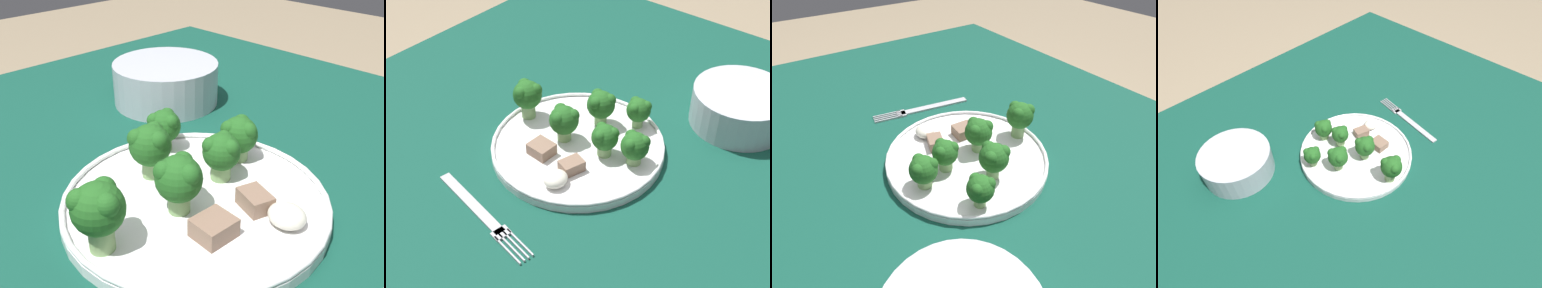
# 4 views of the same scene
# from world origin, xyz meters

# --- Properties ---
(dinner_plate) EXTENTS (0.27, 0.27, 0.02)m
(dinner_plate) POSITION_xyz_m (-0.05, -0.02, 0.74)
(dinner_plate) COLOR white
(dinner_plate) RESTS_ON table
(cream_bowl) EXTENTS (0.16, 0.16, 0.06)m
(cream_bowl) POSITION_xyz_m (-0.28, 0.14, 0.76)
(cream_bowl) COLOR #B7BCC6
(cream_bowl) RESTS_ON table
(broccoli_floret_near_rim_left) EXTENTS (0.05, 0.05, 0.06)m
(broccoli_floret_near_rim_left) POSITION_xyz_m (-0.05, -0.04, 0.78)
(broccoli_floret_near_rim_left) COLOR #7FA866
(broccoli_floret_near_rim_left) RESTS_ON dinner_plate
(broccoli_floret_center_left) EXTENTS (0.05, 0.05, 0.06)m
(broccoli_floret_center_left) POSITION_xyz_m (-0.12, -0.02, 0.78)
(broccoli_floret_center_left) COLOR #7FA866
(broccoli_floret_center_left) RESTS_ON dinner_plate
(broccoli_floret_back_left) EXTENTS (0.04, 0.04, 0.05)m
(broccoli_floret_back_left) POSITION_xyz_m (-0.07, 0.07, 0.77)
(broccoli_floret_back_left) COLOR #7FA866
(broccoli_floret_back_left) RESTS_ON dinner_plate
(broccoli_floret_front_left) EXTENTS (0.05, 0.05, 0.07)m
(broccoli_floret_front_left) POSITION_xyz_m (-0.06, -0.13, 0.78)
(broccoli_floret_front_left) COLOR #7FA866
(broccoli_floret_front_left) RESTS_ON dinner_plate
(broccoli_floret_center_back) EXTENTS (0.04, 0.04, 0.05)m
(broccoli_floret_center_back) POSITION_xyz_m (-0.15, 0.03, 0.77)
(broccoli_floret_center_back) COLOR #7FA866
(broccoli_floret_center_back) RESTS_ON dinner_plate
(broccoli_floret_mid_cluster) EXTENTS (0.04, 0.04, 0.05)m
(broccoli_floret_mid_cluster) POSITION_xyz_m (-0.06, 0.03, 0.77)
(broccoli_floret_mid_cluster) COLOR #7FA866
(broccoli_floret_mid_cluster) RESTS_ON dinner_plate
(meat_slice_front_slice) EXTENTS (0.04, 0.03, 0.02)m
(meat_slice_front_slice) POSITION_xyz_m (-0.00, 0.01, 0.75)
(meat_slice_front_slice) COLOR #846651
(meat_slice_front_slice) RESTS_ON dinner_plate
(meat_slice_middle_slice) EXTENTS (0.03, 0.04, 0.02)m
(meat_slice_middle_slice) POSITION_xyz_m (-0.00, -0.05, 0.75)
(meat_slice_middle_slice) COLOR #846651
(meat_slice_middle_slice) RESTS_ON dinner_plate
(sauce_dollop) EXTENTS (0.04, 0.03, 0.02)m
(sauce_dollop) POSITION_xyz_m (0.04, 0.01, 0.75)
(sauce_dollop) COLOR silver
(sauce_dollop) RESTS_ON dinner_plate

